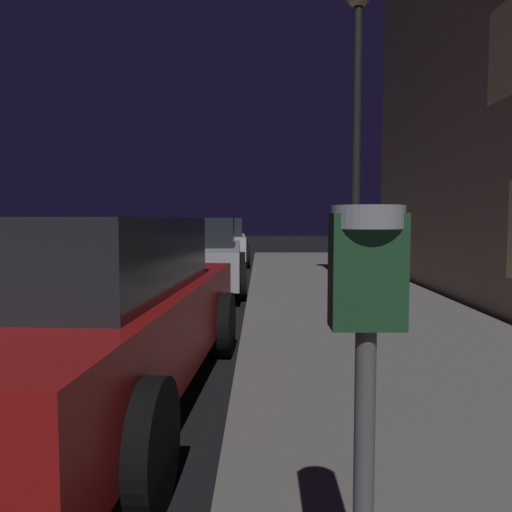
# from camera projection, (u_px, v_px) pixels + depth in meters

# --- Properties ---
(parking_meter) EXTENTS (0.19, 0.19, 1.31)m
(parking_meter) POSITION_uv_depth(u_px,v_px,m) (366.00, 326.00, 1.35)
(parking_meter) COLOR #59595B
(parking_meter) RESTS_ON sidewalk
(car_red) EXTENTS (2.19, 4.68, 1.43)m
(car_red) POSITION_uv_depth(u_px,v_px,m) (79.00, 312.00, 3.90)
(car_red) COLOR maroon
(car_red) RESTS_ON ground
(car_silver) EXTENTS (2.27, 4.58, 1.43)m
(car_silver) POSITION_uv_depth(u_px,v_px,m) (192.00, 255.00, 10.22)
(car_silver) COLOR #B7B7BF
(car_silver) RESTS_ON ground
(car_white) EXTENTS (2.15, 4.18, 1.43)m
(car_white) POSITION_uv_depth(u_px,v_px,m) (216.00, 242.00, 15.84)
(car_white) COLOR silver
(car_white) RESTS_ON ground
(street_lamp) EXTENTS (0.44, 0.44, 5.43)m
(street_lamp) POSITION_uv_depth(u_px,v_px,m) (357.00, 88.00, 9.24)
(street_lamp) COLOR black
(street_lamp) RESTS_ON sidewalk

